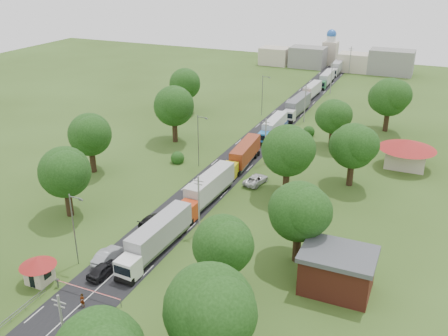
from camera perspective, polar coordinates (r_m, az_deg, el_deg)
The scene contains 44 objects.
ground at distance 79.57m, azimuth -4.14°, elevation -4.30°, with size 260.00×260.00×0.00m, color #314A18.
road at distance 95.99m, azimuth 1.37°, elevation 0.77°, with size 8.00×200.00×0.04m, color black.
boom_barrier at distance 62.28m, azimuth -16.28°, elevation -12.99°, with size 9.22×0.35×1.18m.
guard_booth at distance 65.04m, azimuth -20.47°, elevation -10.55°, with size 4.40×4.40×3.45m.
info_sign at distance 106.62m, azimuth 7.07°, elevation 4.66°, with size 0.12×3.10×4.10m.
pole_0 at distance 50.49m, azimuth -17.83°, elevation -17.57°, with size 1.60×0.24×9.00m.
pole_1 at distance 69.64m, azimuth -2.89°, elevation -4.18°, with size 1.60×0.24×9.00m.
pole_2 at distance 93.37m, azimuth 4.76°, elevation 3.12°, with size 1.60×0.24×9.00m.
pole_3 at distance 118.98m, azimuth 9.25°, elevation 7.36°, with size 1.60×0.24×9.00m.
pole_4 at distance 145.47m, azimuth 12.17°, elevation 10.06°, with size 1.60×0.24×9.00m.
pole_5 at distance 172.43m, azimuth 14.22°, elevation 11.90°, with size 1.60×0.24×9.00m.
lamp_0 at distance 65.24m, azimuth -16.73°, elevation -6.41°, with size 2.03×0.22×10.00m.
lamp_1 at distance 91.80m, azimuth -2.88°, elevation 3.39°, with size 2.03×0.22×10.00m.
lamp_2 at distance 122.67m, azimuth 4.46°, elevation 8.50°, with size 2.03×0.22×10.00m.
tree_1 at distance 46.04m, azimuth -1.59°, elevation -15.68°, with size 9.60×9.60×12.05m.
tree_2 at distance 57.00m, azimuth -0.09°, elevation -8.69°, with size 8.00×8.00×10.10m.
tree_3 at distance 63.25m, azimuth 8.60°, elevation -4.86°, with size 8.80×8.80×11.07m.
tree_4 at distance 80.50m, azimuth 7.32°, elevation 2.04°, with size 9.60×9.60×12.05m.
tree_5 at distance 86.30m, azimuth 14.57°, elevation 2.50°, with size 8.80×8.80×11.07m.
tree_6 at distance 103.48m, azimuth 12.39°, elevation 5.80°, with size 8.00×8.00×10.10m.
tree_7 at distance 116.32m, azimuth 18.39°, elevation 7.72°, with size 9.60×9.60×12.05m.
tree_10 at distance 77.17m, azimuth -17.68°, elevation -0.39°, with size 8.80×8.80×11.07m.
tree_11 at distance 92.06m, azimuth -15.03°, elevation 3.76°, with size 8.80×8.80×11.07m.
tree_12 at distance 104.41m, azimuth -5.71°, elevation 7.11°, with size 9.60×9.60×12.05m.
tree_13 at distance 125.22m, azimuth -4.46°, elevation 9.59°, with size 8.80×8.80×11.07m.
house_brick at distance 61.10m, azimuth 12.80°, elevation -11.35°, with size 8.60×6.60×5.20m.
house_cream at distance 97.95m, azimuth 20.19°, elevation 2.04°, with size 10.08×10.08×5.80m.
distant_town at distance 178.33m, azimuth 12.93°, elevation 11.99°, with size 52.00×8.00×8.00m.
church at distance 186.61m, azimuth 12.06°, elevation 13.15°, with size 5.00×5.00×12.30m.
truck_0 at distance 67.15m, azimuth -7.78°, elevation -7.88°, with size 3.19×15.44×4.27m.
truck_1 at distance 79.52m, azimuth -1.92°, elevation -2.41°, with size 3.19×15.67×4.33m.
truck_2 at distance 93.39m, azimuth 2.22°, elevation 1.52°, with size 3.28×14.71×4.06m.
truck_3 at distance 109.44m, azimuth 5.66°, elevation 4.69°, with size 2.55×13.86×3.84m.
truck_4 at distance 124.95m, azimuth 8.34°, elevation 7.02°, with size 3.15×15.28×4.22m.
truck_5 at distance 140.69m, azimuth 9.95°, elevation 8.65°, with size 2.70×13.52×3.74m.
truck_6 at distance 155.97m, azimuth 11.62°, elevation 9.97°, with size 2.56×13.78×3.82m.
truck_7 at distance 172.82m, azimuth 12.84°, elevation 11.20°, with size 2.92×14.69×4.06m.
car_lane_front at distance 64.79m, azimuth -13.61°, elevation -11.19°, with size 1.92×4.78×1.63m, color black.
car_lane_mid at distance 67.27m, azimuth -13.20°, elevation -9.73°, with size 1.74×5.00×1.65m, color #9A9DA1.
car_lane_rear at distance 74.61m, azimuth -8.25°, elevation -5.89°, with size 1.97×4.84×1.40m, color black.
car_verge_near at distance 86.53m, azimuth 3.66°, elevation -1.34°, with size 2.54×5.52×1.53m, color silver.
car_verge_far at distance 102.08m, azimuth 6.21°, elevation 2.51°, with size 1.81×4.49×1.53m, color slate.
pedestrian_near at distance 60.24m, azimuth -15.89°, elevation -14.39°, with size 0.62×0.41×1.71m, color gray.
pedestrian_booth at distance 64.80m, azimuth -20.44°, elevation -12.17°, with size 0.75×0.59×1.55m, color gray.
Camera 1 is at (33.46, -62.09, 36.83)m, focal length 40.00 mm.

